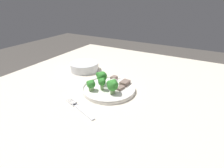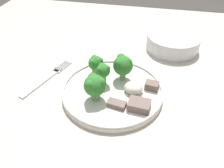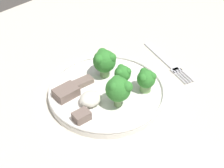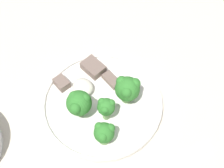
# 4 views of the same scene
# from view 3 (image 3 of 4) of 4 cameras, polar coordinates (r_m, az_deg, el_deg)

# --- Properties ---
(table) EXTENTS (1.25, 1.06, 0.78)m
(table) POSITION_cam_3_polar(r_m,az_deg,el_deg) (0.68, 0.34, -10.98)
(table) COLOR beige
(table) RESTS_ON ground_plane
(dinner_plate) EXTENTS (0.24, 0.24, 0.02)m
(dinner_plate) POSITION_cam_3_polar(r_m,az_deg,el_deg) (0.64, -0.96, -1.36)
(dinner_plate) COLOR white
(dinner_plate) RESTS_ON table
(fork) EXTENTS (0.08, 0.17, 0.00)m
(fork) POSITION_cam_3_polar(r_m,az_deg,el_deg) (0.75, 9.90, 4.14)
(fork) COLOR silver
(fork) RESTS_ON table
(broccoli_floret_near_rim_left) EXTENTS (0.05, 0.05, 0.06)m
(broccoli_floret_near_rim_left) POSITION_cam_3_polar(r_m,az_deg,el_deg) (0.65, -1.40, 4.24)
(broccoli_floret_near_rim_left) COLOR #7FA866
(broccoli_floret_near_rim_left) RESTS_ON dinner_plate
(broccoli_floret_center_left) EXTENTS (0.05, 0.05, 0.06)m
(broccoli_floret_center_left) POSITION_cam_3_polar(r_m,az_deg,el_deg) (0.58, 1.34, -1.01)
(broccoli_floret_center_left) COLOR #7FA866
(broccoli_floret_center_left) RESTS_ON dinner_plate
(broccoli_floret_back_left) EXTENTS (0.04, 0.04, 0.05)m
(broccoli_floret_back_left) POSITION_cam_3_polar(r_m,az_deg,el_deg) (0.62, 6.28, 0.89)
(broccoli_floret_back_left) COLOR #7FA866
(broccoli_floret_back_left) RESTS_ON dinner_plate
(broccoli_floret_front_left) EXTENTS (0.03, 0.03, 0.06)m
(broccoli_floret_front_left) POSITION_cam_3_polar(r_m,az_deg,el_deg) (0.62, 1.95, 1.82)
(broccoli_floret_front_left) COLOR #7FA866
(broccoli_floret_front_left) RESTS_ON dinner_plate
(meat_slice_front_slice) EXTENTS (0.03, 0.03, 0.02)m
(meat_slice_front_slice) POSITION_cam_3_polar(r_m,az_deg,el_deg) (0.58, -5.59, -5.86)
(meat_slice_front_slice) COLOR #756056
(meat_slice_front_slice) RESTS_ON dinner_plate
(meat_slice_middle_slice) EXTENTS (0.05, 0.04, 0.02)m
(meat_slice_middle_slice) POSITION_cam_3_polar(r_m,az_deg,el_deg) (0.63, -8.40, -1.50)
(meat_slice_middle_slice) COLOR #756056
(meat_slice_middle_slice) RESTS_ON dinner_plate
(meat_slice_rear_slice) EXTENTS (0.04, 0.03, 0.01)m
(meat_slice_rear_slice) POSITION_cam_3_polar(r_m,az_deg,el_deg) (0.65, -5.29, 0.40)
(meat_slice_rear_slice) COLOR #756056
(meat_slice_rear_slice) RESTS_ON dinner_plate
(sauce_dollop) EXTENTS (0.04, 0.04, 0.02)m
(sauce_dollop) POSITION_cam_3_polar(r_m,az_deg,el_deg) (0.60, -3.99, -2.70)
(sauce_dollop) COLOR silver
(sauce_dollop) RESTS_ON dinner_plate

